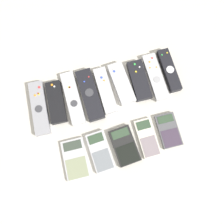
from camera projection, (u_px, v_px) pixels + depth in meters
The scene contains 15 objects.
ground_plane at pixel (115, 121), 0.80m from camera, with size 3.00×3.00×0.00m, color beige.
remote_0 at pixel (39, 108), 0.80m from camera, with size 0.07×0.21×0.02m.
remote_1 at pixel (56, 102), 0.80m from camera, with size 0.07×0.16×0.03m.
remote_2 at pixel (73, 98), 0.81m from camera, with size 0.05×0.21×0.02m.
remote_3 at pixel (90, 95), 0.81m from camera, with size 0.06×0.20×0.03m.
remote_4 at pixel (106, 90), 0.81m from camera, with size 0.05×0.18×0.03m.
remote_5 at pixel (121, 83), 0.82m from camera, with size 0.06×0.17×0.03m.
remote_6 at pixel (139, 80), 0.82m from camera, with size 0.07×0.16×0.03m.
remote_7 at pixel (155, 77), 0.83m from camera, with size 0.06×0.19×0.02m.
remote_8 at pixel (169, 70), 0.83m from camera, with size 0.05×0.17×0.03m.
calculator_0 at pixel (75, 159), 0.76m from camera, with size 0.09×0.14×0.01m.
calculator_1 at pixel (100, 151), 0.77m from camera, with size 0.07×0.14×0.02m.
calculator_2 at pixel (125, 146), 0.77m from camera, with size 0.08×0.14×0.02m.
calculator_3 at pixel (147, 138), 0.78m from camera, with size 0.06×0.14×0.01m.
calculator_4 at pixel (168, 130), 0.78m from camera, with size 0.08×0.13×0.01m.
Camera 1 is at (-0.05, -0.14, 0.79)m, focal length 35.00 mm.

